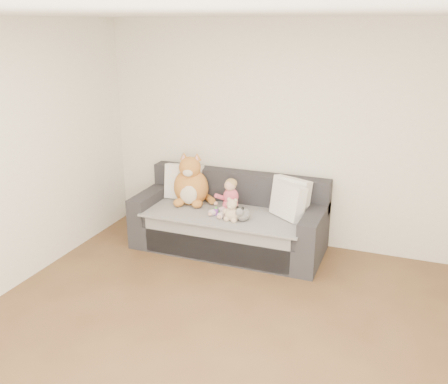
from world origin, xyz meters
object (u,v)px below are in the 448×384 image
sofa (230,222)px  toddler (229,198)px  sippy_cup (216,210)px  plush_cat (191,184)px  teddy_bear (232,211)px

sofa → toddler: size_ratio=5.48×
sofa → sippy_cup: (-0.09, -0.21, 0.22)m
sofa → plush_cat: (-0.51, 0.04, 0.40)m
sippy_cup → toddler: bearing=57.3°
toddler → teddy_bear: toddler is taller
toddler → sippy_cup: toddler is taller
toddler → sippy_cup: size_ratio=3.90×
plush_cat → teddy_bear: size_ratio=2.44×
sofa → teddy_bear: 0.43m
sofa → teddy_bear: (0.14, -0.31, 0.27)m
plush_cat → sippy_cup: plush_cat is taller
sofa → toddler: (0.01, -0.06, 0.33)m
teddy_bear → sippy_cup: bearing=163.3°
teddy_bear → sippy_cup: (-0.23, 0.10, -0.05)m
teddy_bear → sippy_cup: size_ratio=2.60×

